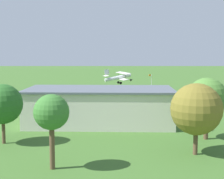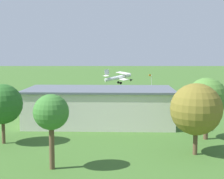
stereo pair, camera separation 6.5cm
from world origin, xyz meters
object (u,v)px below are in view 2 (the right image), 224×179
object	(u,v)px
car_black	(45,108)
tree_behind_hangar_left	(207,98)
person_by_parked_cars	(107,105)
car_grey	(16,108)
biplane	(119,77)
windsock	(150,76)
tree_near_perimeter_road	(51,113)
tree_behind_hangar_right	(196,109)
person_beside_truck	(97,106)
car_orange	(156,109)
tree_at_field_edge	(2,104)
hangar	(100,106)

from	to	relation	value
car_black	tree_behind_hangar_left	size ratio (longest dim) A/B	0.46
car_black	person_by_parked_cars	bearing A→B (deg)	-164.69
car_grey	person_by_parked_cars	world-z (taller)	person_by_parked_cars
biplane	windsock	xyz separation A→B (m)	(-9.52, -16.67, -1.11)
person_by_parked_cars	tree_behind_hangar_left	bearing A→B (deg)	119.68
tree_near_perimeter_road	tree_behind_hangar_right	size ratio (longest dim) A/B	0.92
biplane	car_grey	distance (m)	26.80
person_beside_truck	tree_behind_hangar_right	world-z (taller)	tree_behind_hangar_right
car_grey	car_orange	bearing A→B (deg)	179.13
tree_behind_hangar_right	tree_behind_hangar_left	world-z (taller)	tree_behind_hangar_left
car_black	person_by_parked_cars	distance (m)	13.89
tree_behind_hangar_right	car_orange	bearing A→B (deg)	-87.65
biplane	tree_near_perimeter_road	xyz separation A→B (m)	(8.37, 49.19, -0.10)
tree_at_field_edge	tree_near_perimeter_road	xyz separation A→B (m)	(-8.82, 10.60, 0.69)
biplane	car_black	world-z (taller)	biplane
car_orange	person_beside_truck	size ratio (longest dim) A/B	2.62
hangar	tree_behind_hangar_left	distance (m)	19.57
car_grey	tree_behind_hangar_right	distance (m)	44.08
windsock	biplane	bearing A→B (deg)	60.27
biplane	person_beside_truck	world-z (taller)	biplane
person_by_parked_cars	tree_at_field_edge	bearing A→B (deg)	63.70
car_black	tree_behind_hangar_left	distance (m)	37.09
hangar	tree_behind_hangar_right	distance (m)	22.32
car_orange	tree_behind_hangar_left	world-z (taller)	tree_behind_hangar_left
tree_at_field_edge	tree_behind_hangar_left	distance (m)	29.69
car_black	person_by_parked_cars	xyz separation A→B (m)	(-13.40, -3.67, -0.08)
car_orange	car_grey	world-z (taller)	car_grey
person_by_parked_cars	tree_near_perimeter_road	distance (m)	40.48
hangar	tree_behind_hangar_left	bearing A→B (deg)	147.42
tree_behind_hangar_right	tree_behind_hangar_left	size ratio (longest dim) A/B	0.99
person_by_parked_cars	car_orange	bearing A→B (deg)	157.68
person_by_parked_cars	tree_behind_hangar_left	size ratio (longest dim) A/B	0.18
person_by_parked_cars	tree_behind_hangar_left	distance (m)	31.17
tree_at_field_edge	tree_near_perimeter_road	bearing A→B (deg)	129.76
car_orange	person_beside_truck	world-z (taller)	person_beside_truck
car_black	car_grey	world-z (taller)	car_black
tree_near_perimeter_road	tree_behind_hangar_right	xyz separation A→B (m)	(-17.36, -5.42, -0.52)
windsock	person_beside_truck	bearing A→B (deg)	61.30
car_grey	windsock	distance (m)	44.16
car_black	tree_behind_hangar_right	xyz separation A→B (m)	(-25.20, 30.62, 4.98)
biplane	tree_behind_hangar_right	xyz separation A→B (m)	(-8.99, 43.77, -0.63)
tree_near_perimeter_road	windsock	xyz separation A→B (m)	(-17.89, -65.86, -1.01)
car_grey	windsock	size ratio (longest dim) A/B	0.75
hangar	tree_at_field_edge	distance (m)	18.64
tree_behind_hangar_left	car_orange	bearing A→B (deg)	-78.29
car_black	windsock	distance (m)	39.64
biplane	tree_behind_hangar_left	bearing A→B (deg)	108.91
tree_behind_hangar_left	person_beside_truck	bearing A→B (deg)	-55.76
biplane	car_black	bearing A→B (deg)	39.05
person_beside_truck	tree_near_perimeter_road	world-z (taller)	tree_near_perimeter_road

